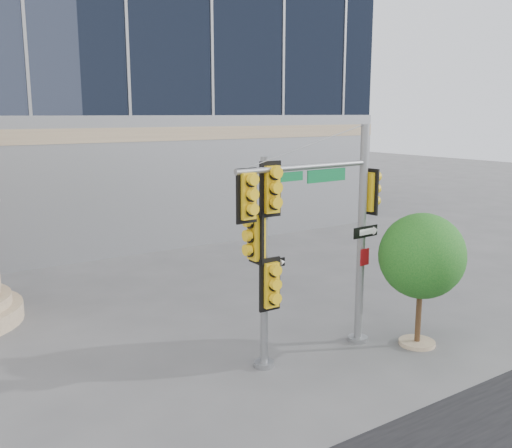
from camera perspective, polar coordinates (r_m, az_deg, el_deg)
ground at (r=13.17m, az=3.98°, el=-16.53°), size 120.00×120.00×0.00m
main_signal_pole at (r=14.33m, az=7.81°, el=0.95°), size 4.52×0.71×5.82m
secondary_signal_pole at (r=13.26m, az=0.92°, el=-2.44°), size 0.87×0.66×5.11m
street_tree at (r=15.49m, az=16.29°, el=-3.39°), size 2.29×2.24×3.57m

